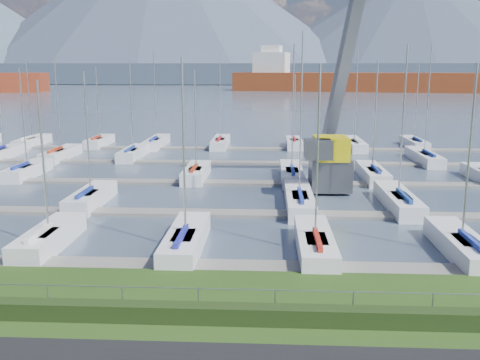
{
  "coord_description": "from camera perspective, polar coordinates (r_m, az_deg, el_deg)",
  "views": [
    {
      "loc": [
        1.65,
        -19.32,
        9.61
      ],
      "look_at": [
        0.0,
        12.0,
        3.0
      ],
      "focal_mm": 40.0,
      "sensor_mm": 36.0,
      "label": 1
    }
  ],
  "objects": [
    {
      "name": "water",
      "position": [
        279.51,
        2.71,
        9.84
      ],
      "size": [
        800.0,
        540.0,
        0.2
      ],
      "primitive_type": "cube",
      "color": "#465467"
    },
    {
      "name": "crane",
      "position": [
        44.46,
        10.16,
        6.19
      ],
      "size": [
        5.63,
        13.22,
        22.35
      ],
      "rotation": [
        0.0,
        0.0,
        0.02
      ],
      "color": "#505157",
      "rests_on": "water"
    },
    {
      "name": "sailboat_fleet",
      "position": [
        48.6,
        -1.34,
        6.79
      ],
      "size": [
        75.24,
        49.51,
        12.72
      ],
      "color": "#A02915",
      "rests_on": "water"
    },
    {
      "name": "hedge",
      "position": [
        21.13,
        -1.82,
        -14.1
      ],
      "size": [
        80.0,
        0.7,
        0.7
      ],
      "primitive_type": "cube",
      "color": "#213312",
      "rests_on": "grass"
    },
    {
      "name": "cargo_ship_mid",
      "position": [
        235.21,
        11.07,
        10.2
      ],
      "size": [
        104.48,
        37.78,
        21.5
      ],
      "rotation": [
        0.0,
        0.0,
        -0.2
      ],
      "color": "maroon",
      "rests_on": "water"
    },
    {
      "name": "docks",
      "position": [
        46.41,
        0.91,
        -0.33
      ],
      "size": [
        90.0,
        41.6,
        0.25
      ],
      "color": "slate",
      "rests_on": "water"
    },
    {
      "name": "path",
      "position": [
        19.01,
        -2.5,
        -18.45
      ],
      "size": [
        160.0,
        2.0,
        0.04
      ],
      "primitive_type": "cube",
      "color": "black",
      "rests_on": "grass"
    },
    {
      "name": "mountains",
      "position": [
        425.6,
        3.94,
        16.88
      ],
      "size": [
        1190.0,
        360.0,
        115.0
      ],
      "color": "#404F5E",
      "rests_on": "water"
    },
    {
      "name": "foothill",
      "position": [
        349.35,
        2.79,
        11.3
      ],
      "size": [
        900.0,
        80.0,
        12.0
      ],
      "primitive_type": "cube",
      "color": "#3E4A5B",
      "rests_on": "water"
    },
    {
      "name": "fence",
      "position": [
        21.14,
        -1.74,
        -11.55
      ],
      "size": [
        80.0,
        0.04,
        0.04
      ],
      "primitive_type": "cylinder",
      "rotation": [
        0.0,
        1.57,
        0.0
      ],
      "color": "gray",
      "rests_on": "grass"
    }
  ]
}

